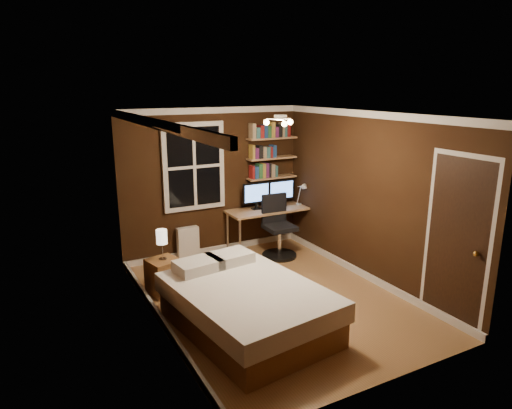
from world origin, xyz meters
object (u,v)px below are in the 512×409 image
office_chair (278,233)px  bedside_lamp (162,245)px  nightstand (164,276)px  radiator (188,243)px  bed (246,306)px  monitor_left (256,196)px  desk_lamp (301,194)px  monitor_right (281,193)px  desk (270,212)px

office_chair → bedside_lamp: bearing=-164.7°
nightstand → radiator: bearing=41.7°
bed → bedside_lamp: 1.59m
monitor_left → office_chair: (0.17, -0.47, -0.56)m
desk_lamp → bedside_lamp: bearing=-163.9°
nightstand → radiator: 1.35m
desk_lamp → office_chair: bearing=-155.2°
bedside_lamp → monitor_left: monitor_left is taller
monitor_right → desk_lamp: (0.32, -0.17, -0.02)m
bed → monitor_right: 3.14m
desk → desk_lamp: 0.66m
bed → radiator: size_ratio=4.03×
radiator → desk: desk is taller
bedside_lamp → bed: bearing=-67.5°
radiator → monitor_right: 1.88m
monitor_right → desk_lamp: 0.36m
office_chair → monitor_right: bearing=56.7°
bed → nightstand: bed is taller
monitor_right → office_chair: bearing=-125.4°
bed → desk: size_ratio=1.42×
bed → monitor_left: monitor_left is taller
bedside_lamp → radiator: (0.76, 1.11, -0.44)m
desk_lamp → radiator: bearing=171.7°
nightstand → radiator: (0.76, 1.11, 0.02)m
desk → monitor_left: size_ratio=3.04×
radiator → desk: bearing=-8.0°
desk_lamp → office_chair: (-0.66, -0.30, -0.55)m
monitor_left → monitor_right: same height
nightstand → monitor_left: (1.99, 0.98, 0.72)m
bedside_lamp → office_chair: office_chair is taller
radiator → monitor_left: bearing=-6.0°
nightstand → radiator: radiator is taller
desk → radiator: bearing=172.0°
desk → office_chair: office_chair is taller
desk → monitor_right: size_ratio=3.04×
monitor_left → bed: bearing=-120.4°
monitor_left → desk_lamp: bearing=-11.6°
radiator → bedside_lamp: bearing=-124.2°
nightstand → desk_lamp: (2.82, 0.81, 0.71)m
radiator → nightstand: bearing=-124.2°
desk_lamp → bed: bearing=-135.1°
bedside_lamp → nightstand: bearing=0.0°
bed → office_chair: bearing=43.2°
radiator → office_chair: size_ratio=0.52×
desk → monitor_right: monitor_right is taller
bed → monitor_right: monitor_right is taller
nightstand → desk_lamp: bearing=1.9°
bed → desk_lamp: size_ratio=5.01×
nightstand → desk: bearing=8.0°
monitor_left → office_chair: 0.75m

